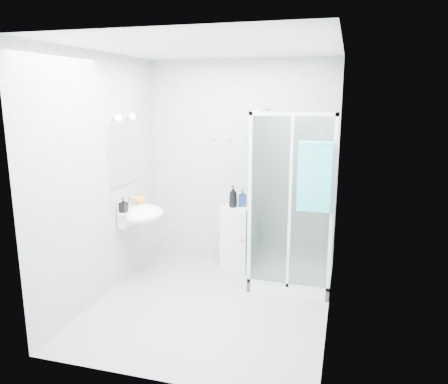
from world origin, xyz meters
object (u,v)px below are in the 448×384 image
(soap_dispenser_black, at_px, (123,205))
(shower_enclosure, at_px, (285,247))
(shampoo_bottle_b, at_px, (243,198))
(storage_cabinet, at_px, (237,238))
(wall_basin, at_px, (141,214))
(shampoo_bottle_a, at_px, (233,196))
(hand_towel, at_px, (314,175))
(soap_dispenser_orange, at_px, (140,199))

(soap_dispenser_black, bearing_deg, shower_enclosure, 15.88)
(shampoo_bottle_b, bearing_deg, storage_cabinet, -141.47)
(soap_dispenser_black, bearing_deg, wall_basin, 56.86)
(soap_dispenser_black, bearing_deg, shampoo_bottle_a, 34.04)
(shower_enclosure, height_order, shampoo_bottle_a, shower_enclosure)
(wall_basin, xyz_separation_m, hand_towel, (1.98, -0.09, 0.58))
(shower_enclosure, bearing_deg, shampoo_bottle_b, 151.44)
(soap_dispenser_orange, relative_size, soap_dispenser_black, 0.99)
(storage_cabinet, bearing_deg, shampoo_bottle_b, 43.23)
(shampoo_bottle_a, height_order, shampoo_bottle_b, shampoo_bottle_a)
(wall_basin, relative_size, soap_dispenser_black, 3.31)
(shampoo_bottle_a, bearing_deg, hand_towel, -32.09)
(storage_cabinet, bearing_deg, shampoo_bottle_a, -128.49)
(shampoo_bottle_b, xyz_separation_m, soap_dispenser_black, (-1.19, -0.83, 0.03))
(shampoo_bottle_a, xyz_separation_m, shampoo_bottle_b, (0.10, 0.09, -0.03))
(shower_enclosure, height_order, hand_towel, shower_enclosure)
(wall_basin, xyz_separation_m, storage_cabinet, (1.01, 0.59, -0.39))
(shower_enclosure, xyz_separation_m, wall_basin, (-1.66, -0.32, 0.35))
(shampoo_bottle_a, relative_size, soap_dispenser_orange, 1.61)
(shower_enclosure, distance_m, shampoo_bottle_b, 0.82)
(storage_cabinet, bearing_deg, shower_enclosure, -18.21)
(wall_basin, distance_m, shampoo_bottle_b, 1.25)
(hand_towel, bearing_deg, soap_dispenser_orange, 173.49)
(shower_enclosure, relative_size, storage_cabinet, 2.45)
(shower_enclosure, relative_size, shampoo_bottle_b, 9.50)
(shower_enclosure, bearing_deg, soap_dispenser_black, -164.12)
(shampoo_bottle_b, distance_m, soap_dispenser_orange, 1.25)
(storage_cabinet, xyz_separation_m, shampoo_bottle_b, (0.06, 0.05, 0.51))
(storage_cabinet, relative_size, soap_dispenser_black, 4.82)
(wall_basin, bearing_deg, hand_towel, -2.46)
(storage_cabinet, bearing_deg, wall_basin, -144.96)
(shampoo_bottle_a, xyz_separation_m, soap_dispenser_orange, (-1.05, -0.40, -0.00))
(wall_basin, xyz_separation_m, soap_dispenser_orange, (-0.08, 0.15, 0.15))
(hand_towel, relative_size, soap_dispenser_black, 4.26)
(wall_basin, height_order, soap_dispenser_orange, soap_dispenser_orange)
(hand_towel, bearing_deg, soap_dispenser_black, -177.14)
(shampoo_bottle_b, bearing_deg, hand_towel, -38.39)
(shampoo_bottle_a, bearing_deg, wall_basin, -150.50)
(shower_enclosure, relative_size, hand_towel, 2.78)
(storage_cabinet, xyz_separation_m, soap_dispenser_orange, (-1.09, -0.44, 0.54))
(hand_towel, height_order, soap_dispenser_black, hand_towel)
(storage_cabinet, relative_size, hand_towel, 1.13)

